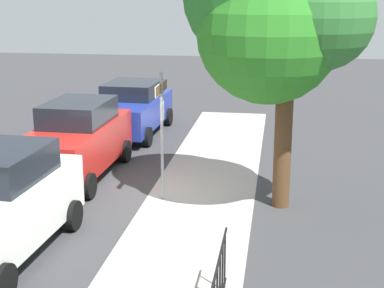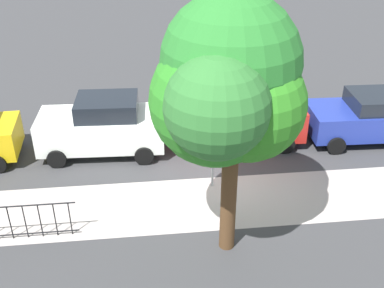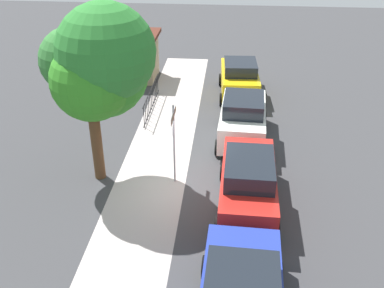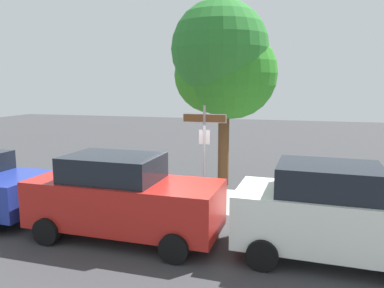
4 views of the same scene
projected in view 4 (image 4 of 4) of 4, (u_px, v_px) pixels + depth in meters
name	position (u px, v px, depth m)	size (l,w,h in m)	color
ground_plane	(197.00, 212.00, 10.76)	(60.00, 60.00, 0.00)	#38383A
sidewalk_strip	(270.00, 204.00, 11.46)	(24.00, 2.60, 0.00)	#ACA19D
street_sign	(204.00, 139.00, 10.79)	(1.28, 0.07, 3.07)	#9EA0A5
shade_tree	(225.00, 65.00, 12.76)	(3.60, 4.08, 6.46)	#533720
car_red	(123.00, 197.00, 8.84)	(4.61, 2.05, 2.02)	#B4201A
car_white	(337.00, 214.00, 7.68)	(4.33, 2.21, 2.04)	white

